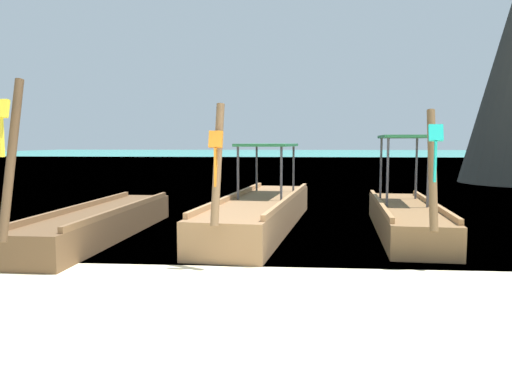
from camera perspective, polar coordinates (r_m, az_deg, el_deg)
ground at (r=5.50m, az=-3.79°, el=-14.01°), size 120.00×120.00×0.00m
sea_water at (r=67.49m, az=4.02°, el=3.94°), size 120.00×120.00×0.00m
longtail_boat_yellow_ribbon at (r=10.40m, az=-16.68°, el=-3.26°), size 1.18×6.13×2.72m
longtail_boat_orange_ribbon at (r=11.01m, az=0.55°, el=-2.15°), size 2.08×7.11×2.42m
longtail_boat_turquoise_ribbon at (r=10.85m, az=16.23°, el=-2.59°), size 1.50×5.74×2.34m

